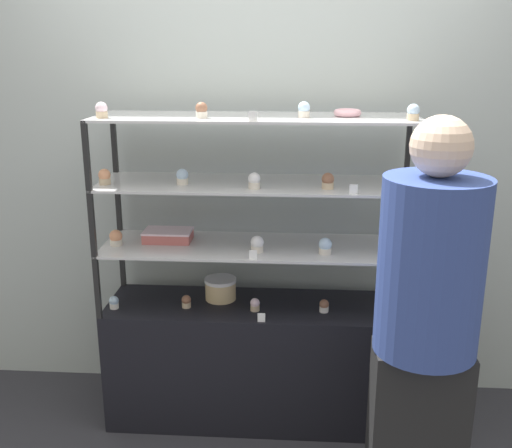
{
  "coord_description": "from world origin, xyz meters",
  "views": [
    {
      "loc": [
        0.19,
        -2.76,
        1.87
      ],
      "look_at": [
        0.0,
        0.0,
        1.05
      ],
      "focal_mm": 42.0,
      "sensor_mm": 36.0,
      "label": 1
    }
  ],
  "objects": [
    {
      "name": "cupcake_17",
      "position": [
        0.69,
        -0.11,
        1.6
      ],
      "size": [
        0.05,
        0.05,
        0.07
      ],
      "color": "#CCB28C",
      "rests_on": "display_riser_upper"
    },
    {
      "name": "ground_plane",
      "position": [
        0.0,
        0.0,
        0.0
      ],
      "size": [
        20.0,
        20.0,
        0.0
      ],
      "primitive_type": "plane",
      "color": "#2D2D33"
    },
    {
      "name": "cupcake_13",
      "position": [
        0.7,
        -0.12,
        1.29
      ],
      "size": [
        0.06,
        0.06,
        0.07
      ],
      "color": "white",
      "rests_on": "display_riser_middle"
    },
    {
      "name": "display_riser_middle",
      "position": [
        0.0,
        0.0,
        1.24
      ],
      "size": [
        1.5,
        0.44,
        0.31
      ],
      "color": "black",
      "rests_on": "display_riser_lower"
    },
    {
      "name": "customer_figure",
      "position": [
        0.69,
        -0.68,
        0.88
      ],
      "size": [
        0.39,
        0.39,
        1.65
      ],
      "color": "black",
      "rests_on": "ground_plane"
    },
    {
      "name": "cupcake_16",
      "position": [
        0.22,
        -0.03,
        1.6
      ],
      "size": [
        0.05,
        0.05,
        0.07
      ],
      "color": "beige",
      "rests_on": "display_riser_upper"
    },
    {
      "name": "cupcake_8",
      "position": [
        0.68,
        -0.04,
        0.98
      ],
      "size": [
        0.06,
        0.06,
        0.08
      ],
      "color": "beige",
      "rests_on": "display_riser_lower"
    },
    {
      "name": "cupcake_0",
      "position": [
        -0.7,
        -0.09,
        0.66
      ],
      "size": [
        0.05,
        0.05,
        0.06
      ],
      "color": "white",
      "rests_on": "display_base"
    },
    {
      "name": "price_tag_1",
      "position": [
        0.0,
        -0.2,
        0.97
      ],
      "size": [
        0.04,
        0.0,
        0.04
      ],
      "color": "white",
      "rests_on": "display_riser_lower"
    },
    {
      "name": "cupcake_7",
      "position": [
        0.33,
        -0.1,
        0.98
      ],
      "size": [
        0.06,
        0.06,
        0.08
      ],
      "color": "beige",
      "rests_on": "display_riser_lower"
    },
    {
      "name": "price_tag_0",
      "position": [
        0.04,
        -0.2,
        0.65
      ],
      "size": [
        0.04,
        0.0,
        0.04
      ],
      "color": "white",
      "rests_on": "display_base"
    },
    {
      "name": "cupcake_14",
      "position": [
        -0.68,
        -0.11,
        1.6
      ],
      "size": [
        0.05,
        0.05,
        0.07
      ],
      "color": "#CCB28C",
      "rests_on": "display_riser_upper"
    },
    {
      "name": "cupcake_6",
      "position": [
        0.01,
        -0.09,
        0.98
      ],
      "size": [
        0.06,
        0.06,
        0.08
      ],
      "color": "beige",
      "rests_on": "display_riser_lower"
    },
    {
      "name": "display_base",
      "position": [
        0.0,
        0.0,
        0.32
      ],
      "size": [
        1.5,
        0.44,
        0.63
      ],
      "color": "black",
      "rests_on": "ground_plane"
    },
    {
      "name": "cupcake_9",
      "position": [
        -0.7,
        -0.08,
        1.29
      ],
      "size": [
        0.06,
        0.06,
        0.07
      ],
      "color": "#CCB28C",
      "rests_on": "display_riser_middle"
    },
    {
      "name": "display_riser_lower",
      "position": [
        0.0,
        0.0,
        0.93
      ],
      "size": [
        1.5,
        0.44,
        0.31
      ],
      "color": "black",
      "rests_on": "display_base"
    },
    {
      "name": "cupcake_3",
      "position": [
        0.34,
        -0.06,
        0.66
      ],
      "size": [
        0.05,
        0.05,
        0.06
      ],
      "color": "white",
      "rests_on": "display_base"
    },
    {
      "name": "back_wall",
      "position": [
        0.0,
        0.36,
        1.3
      ],
      "size": [
        8.0,
        0.05,
        2.6
      ],
      "color": "#A8B2AD",
      "rests_on": "ground_plane"
    },
    {
      "name": "layer_cake_centerpiece",
      "position": [
        -0.19,
        0.06,
        0.69
      ],
      "size": [
        0.16,
        0.16,
        0.11
      ],
      "color": "#DBBC84",
      "rests_on": "display_base"
    },
    {
      "name": "cupcake_5",
      "position": [
        -0.68,
        -0.04,
        0.98
      ],
      "size": [
        0.06,
        0.06,
        0.08
      ],
      "color": "beige",
      "rests_on": "display_riser_lower"
    },
    {
      "name": "cupcake_10",
      "position": [
        -0.34,
        -0.05,
        1.29
      ],
      "size": [
        0.06,
        0.06,
        0.07
      ],
      "color": "beige",
      "rests_on": "display_riser_middle"
    },
    {
      "name": "cupcake_12",
      "position": [
        0.33,
        -0.1,
        1.29
      ],
      "size": [
        0.06,
        0.06,
        0.07
      ],
      "color": "#CCB28C",
      "rests_on": "display_riser_middle"
    },
    {
      "name": "cupcake_11",
      "position": [
        0.0,
        -0.12,
        1.29
      ],
      "size": [
        0.06,
        0.06,
        0.07
      ],
      "color": "beige",
      "rests_on": "display_riser_middle"
    },
    {
      "name": "sheet_cake_frosted",
      "position": [
        -0.44,
        0.05,
        0.97
      ],
      "size": [
        0.24,
        0.15,
        0.06
      ],
      "color": "#C66660",
      "rests_on": "display_riser_lower"
    },
    {
      "name": "cupcake_4",
      "position": [
        0.7,
        -0.11,
        0.66
      ],
      "size": [
        0.05,
        0.05,
        0.06
      ],
      "color": "beige",
      "rests_on": "display_base"
    },
    {
      "name": "price_tag_2",
      "position": [
        0.44,
        -0.2,
        1.28
      ],
      "size": [
        0.04,
        0.0,
        0.04
      ],
      "color": "white",
      "rests_on": "display_riser_middle"
    },
    {
      "name": "cupcake_1",
      "position": [
        -0.34,
        -0.06,
        0.66
      ],
      "size": [
        0.05,
        0.05,
        0.06
      ],
      "color": "#CCB28C",
      "rests_on": "display_base"
    },
    {
      "name": "cupcake_15",
      "position": [
        -0.24,
        -0.09,
        1.6
      ],
      "size": [
        0.05,
        0.05,
        0.07
      ],
      "color": "beige",
      "rests_on": "display_riser_upper"
    },
    {
      "name": "cupcake_2",
      "position": [
        0.0,
        -0.07,
        0.66
      ],
      "size": [
        0.05,
        0.05,
        0.06
      ],
      "color": "#CCB28C",
      "rests_on": "display_base"
    },
    {
      "name": "donut_glazed",
      "position": [
        0.42,
        0.03,
        1.58
      ],
      "size": [
        0.13,
        0.13,
        0.03
      ],
      "color": "#EFB2BC",
      "rests_on": "display_riser_upper"
    },
    {
      "name": "price_tag_3",
      "position": [
        0.0,
        -0.2,
        1.59
      ],
      "size": [
        0.04,
        0.0,
        0.04
      ],
      "color": "white",
      "rests_on": "display_riser_upper"
    },
    {
      "name": "display_riser_upper",
      "position": [
        0.0,
        0.0,
        1.55
      ],
      "size": [
        1.5,
        0.44,
        0.31
      ],
      "color": "black",
      "rests_on": "display_riser_middle"
    }
  ]
}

